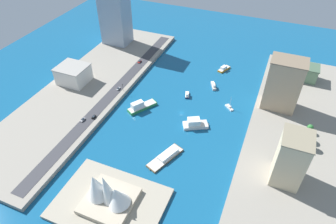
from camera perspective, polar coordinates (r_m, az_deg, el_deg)
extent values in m
plane|color=#145684|center=(241.85, 2.61, -0.13)|extent=(440.00, 440.00, 0.00)
cube|color=gray|center=(234.72, 23.42, -5.16)|extent=(70.00, 240.00, 3.35)
cube|color=gray|center=(276.72, -14.89, 4.68)|extent=(70.00, 240.00, 3.35)
cube|color=#A89E89|center=(187.57, -11.11, -16.78)|extent=(63.96, 46.41, 2.00)
cube|color=#38383D|center=(262.69, -10.34, 3.84)|extent=(9.73, 228.00, 0.15)
cube|color=#999EA3|center=(273.21, 8.71, 4.99)|extent=(8.20, 12.83, 1.95)
cone|color=#999EA3|center=(278.77, 8.48, 5.81)|extent=(2.33, 2.33, 1.75)
cube|color=white|center=(270.61, 8.82, 5.16)|extent=(4.10, 5.55, 2.37)
cube|color=beige|center=(272.63, 8.73, 5.17)|extent=(7.87, 12.31, 0.10)
cube|color=white|center=(251.02, 11.68, 0.84)|extent=(8.41, 7.85, 1.03)
cone|color=white|center=(248.31, 12.29, 0.23)|extent=(1.31, 1.31, 0.93)
cube|color=white|center=(250.90, 11.59, 1.15)|extent=(4.76, 4.58, 1.12)
cube|color=beige|center=(250.67, 11.69, 0.94)|extent=(8.07, 7.54, 0.10)
cylinder|color=silver|center=(247.21, 11.91, 1.82)|extent=(0.24, 0.24, 10.57)
cube|color=silver|center=(229.59, 5.28, -2.51)|extent=(20.61, 16.40, 2.37)
cone|color=silver|center=(231.48, 7.74, -2.33)|extent=(2.89, 2.89, 2.14)
cube|color=white|center=(226.89, 4.97, -1.86)|extent=(11.41, 10.33, 4.95)
cube|color=beige|center=(228.76, 5.30, -2.29)|extent=(19.79, 15.74, 0.10)
cube|color=#1E284C|center=(259.75, 3.70, 3.28)|extent=(6.34, 10.04, 1.46)
cone|color=#1E284C|center=(263.87, 3.71, 3.94)|extent=(1.68, 1.68, 1.32)
cube|color=white|center=(257.52, 3.72, 3.46)|extent=(3.60, 5.42, 2.50)
cube|color=beige|center=(259.28, 3.71, 3.42)|extent=(6.09, 9.64, 0.10)
cube|color=#2D8C4C|center=(246.32, -4.97, 0.98)|extent=(19.30, 25.04, 2.41)
cone|color=#2D8C4C|center=(251.62, -2.43, 2.08)|extent=(2.99, 2.99, 2.17)
cube|color=white|center=(242.24, -5.89, 1.32)|extent=(9.50, 11.18, 5.46)
cube|color=beige|center=(245.54, -4.99, 1.21)|extent=(18.53, 24.04, 0.10)
cube|color=brown|center=(206.14, -0.56, -8.78)|extent=(18.56, 29.66, 1.34)
cone|color=brown|center=(199.75, -3.55, -11.03)|extent=(1.57, 1.57, 1.21)
cube|color=white|center=(206.11, -0.04, -8.06)|extent=(11.35, 16.71, 2.15)
cube|color=beige|center=(205.60, -0.56, -8.65)|extent=(17.82, 28.47, 0.10)
cube|color=orange|center=(299.23, 10.72, 8.10)|extent=(9.96, 15.04, 1.76)
cone|color=orange|center=(304.76, 11.58, 8.61)|extent=(2.07, 2.07, 1.59)
cube|color=white|center=(297.42, 10.66, 8.39)|extent=(5.89, 7.39, 2.59)
cube|color=beige|center=(298.75, 10.74, 8.26)|extent=(9.56, 14.44, 0.10)
cube|color=#C6B793|center=(192.82, 22.51, -8.40)|extent=(16.79, 19.58, 35.09)
cube|color=gray|center=(180.72, 23.92, -4.58)|extent=(17.47, 20.36, 0.80)
cube|color=silver|center=(280.77, -17.71, 6.88)|extent=(25.02, 22.64, 14.85)
cube|color=#9D9992|center=(276.81, -18.03, 8.23)|extent=(26.02, 23.54, 0.80)
cube|color=#8C9EB2|center=(329.87, -10.25, 18.66)|extent=(27.70, 21.55, 70.95)
cube|color=slate|center=(299.36, 23.58, 7.23)|extent=(34.21, 16.19, 12.50)
cube|color=#47624A|center=(296.16, 23.91, 8.31)|extent=(35.58, 16.84, 0.80)
cube|color=tan|center=(247.61, 21.26, 4.92)|extent=(25.51, 18.68, 41.68)
cube|color=#7C6B55|center=(237.00, 22.47, 9.11)|extent=(26.53, 19.43, 0.80)
cylinder|color=black|center=(236.82, -16.13, -1.81)|extent=(0.26, 0.64, 0.64)
cylinder|color=black|center=(237.68, -16.43, -1.71)|extent=(0.26, 0.64, 0.64)
cylinder|color=black|center=(238.61, -15.67, -1.33)|extent=(0.26, 0.64, 0.64)
cylinder|color=black|center=(239.47, -15.98, -1.23)|extent=(0.26, 0.64, 0.64)
cube|color=#B7B7BC|center=(237.95, -16.07, -1.47)|extent=(1.89, 4.72, 0.81)
cube|color=#262D38|center=(237.64, -16.06, -1.31)|extent=(1.63, 2.65, 0.58)
cylinder|color=black|center=(239.88, -14.05, -0.72)|extent=(0.27, 0.65, 0.64)
cylinder|color=black|center=(239.07, -13.71, -0.82)|extent=(0.27, 0.65, 0.64)
cylinder|color=black|center=(238.10, -14.42, -1.16)|extent=(0.27, 0.65, 0.64)
cylinder|color=black|center=(237.28, -14.07, -1.26)|extent=(0.27, 0.65, 0.64)
cube|color=black|center=(238.37, -14.07, -0.93)|extent=(2.03, 4.31, 0.85)
cube|color=#262D38|center=(237.82, -14.13, -0.84)|extent=(1.74, 2.43, 0.48)
cylinder|color=black|center=(266.16, -9.51, 4.59)|extent=(0.25, 0.64, 0.64)
cylinder|color=black|center=(265.39, -9.19, 4.52)|extent=(0.25, 0.64, 0.64)
cylinder|color=black|center=(264.14, -9.83, 4.24)|extent=(0.25, 0.64, 0.64)
cylinder|color=black|center=(263.36, -9.52, 4.16)|extent=(0.25, 0.64, 0.64)
cube|color=white|center=(264.57, -9.52, 4.44)|extent=(1.90, 4.29, 0.87)
cube|color=#262D38|center=(264.03, -9.56, 4.53)|extent=(1.66, 2.41, 0.50)
cylinder|color=black|center=(299.69, -5.49, 9.36)|extent=(0.25, 0.64, 0.64)
cylinder|color=black|center=(300.42, -5.79, 9.42)|extent=(0.25, 0.64, 0.64)
cylinder|color=black|center=(302.32, -5.19, 9.68)|extent=(0.25, 0.64, 0.64)
cylinder|color=black|center=(303.05, -5.49, 9.74)|extent=(0.25, 0.64, 0.64)
cube|color=red|center=(301.21, -5.49, 9.60)|extent=(1.96, 4.99, 0.82)
cube|color=#262D38|center=(301.04, -5.48, 9.74)|extent=(1.72, 2.80, 0.62)
cylinder|color=black|center=(261.72, -8.70, 4.62)|extent=(0.18, 0.18, 5.50)
cube|color=black|center=(259.88, -8.77, 5.21)|extent=(0.36, 0.36, 1.00)
sphere|color=red|center=(259.68, -8.77, 5.27)|extent=(0.24, 0.24, 0.24)
sphere|color=yellow|center=(259.88, -8.77, 5.21)|extent=(0.24, 0.24, 0.24)
sphere|color=green|center=(260.07, -8.76, 5.15)|extent=(0.24, 0.24, 0.24)
cube|color=#BCAD93|center=(185.52, -11.21, -16.35)|extent=(29.09, 28.62, 3.00)
cone|color=white|center=(177.01, -9.80, -15.69)|extent=(15.29, 13.50, 14.27)
cone|color=white|center=(176.29, -11.69, -14.29)|extent=(11.58, 8.82, 20.83)
cone|color=white|center=(180.69, -13.71, -13.72)|extent=(14.62, 12.81, 17.95)
cylinder|color=brown|center=(242.00, 25.46, -3.26)|extent=(0.50, 0.50, 3.20)
sphere|color=#2D7233|center=(239.92, 25.68, -2.67)|extent=(4.39, 4.39, 4.39)
cylinder|color=brown|center=(234.77, 24.89, -4.57)|extent=(0.50, 0.50, 3.19)
sphere|color=#2D7233|center=(231.99, 25.18, -3.80)|extent=(6.92, 6.92, 6.92)
cylinder|color=brown|center=(229.59, 25.51, -5.88)|extent=(0.50, 0.50, 3.73)
sphere|color=#2D7233|center=(226.88, 25.80, -5.14)|extent=(5.74, 5.74, 5.74)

